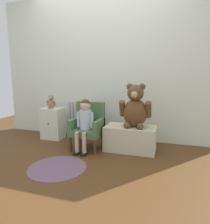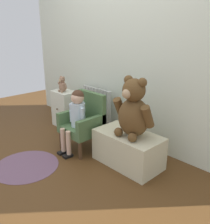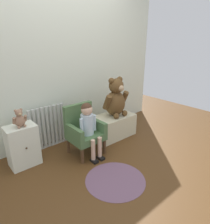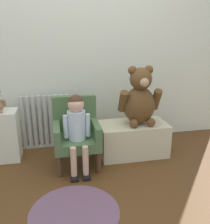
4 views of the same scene
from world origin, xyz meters
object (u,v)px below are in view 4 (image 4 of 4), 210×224
(child_armchair, at_px, (76,132))
(large_teddy_bear, at_px, (140,99))
(radiator, at_px, (46,122))
(small_dresser, at_px, (1,136))
(floor_rug, at_px, (75,212))
(child_figure, at_px, (77,122))
(low_bench, at_px, (133,139))

(child_armchair, xyz_separation_m, large_teddy_bear, (0.68, 0.09, 0.28))
(radiator, xyz_separation_m, small_dresser, (-0.45, -0.23, -0.04))
(large_teddy_bear, relative_size, floor_rug, 0.90)
(child_armchair, distance_m, large_teddy_bear, 0.74)
(child_figure, height_order, low_bench, child_figure)
(small_dresser, height_order, low_bench, small_dresser)
(radiator, height_order, floor_rug, radiator)
(floor_rug, bearing_deg, child_armchair, 82.83)
(child_figure, height_order, floor_rug, child_figure)
(child_figure, distance_m, large_teddy_bear, 0.72)
(small_dresser, relative_size, floor_rug, 0.78)
(radiator, height_order, large_teddy_bear, large_teddy_bear)
(low_bench, bearing_deg, floor_rug, -130.62)
(child_armchair, bearing_deg, radiator, 123.12)
(small_dresser, xyz_separation_m, low_bench, (1.38, -0.15, -0.09))
(child_figure, xyz_separation_m, low_bench, (0.62, 0.21, -0.31))
(small_dresser, xyz_separation_m, floor_rug, (0.66, -0.98, -0.26))
(radiator, distance_m, floor_rug, 1.26)
(child_armchair, relative_size, floor_rug, 0.99)
(small_dresser, distance_m, low_bench, 1.39)
(child_armchair, xyz_separation_m, child_figure, (-0.00, -0.11, 0.15))
(small_dresser, height_order, child_armchair, child_armchair)
(radiator, bearing_deg, child_figure, -62.20)
(low_bench, relative_size, floor_rug, 1.05)
(low_bench, distance_m, large_teddy_bear, 0.45)
(radiator, xyz_separation_m, child_figure, (0.31, -0.58, 0.18))
(small_dresser, bearing_deg, large_teddy_bear, -6.08)
(child_armchair, height_order, low_bench, child_armchair)
(child_figure, xyz_separation_m, floor_rug, (-0.09, -0.63, -0.49))
(child_figure, distance_m, floor_rug, 0.80)
(low_bench, distance_m, floor_rug, 1.11)
(radiator, height_order, child_armchair, child_armchair)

